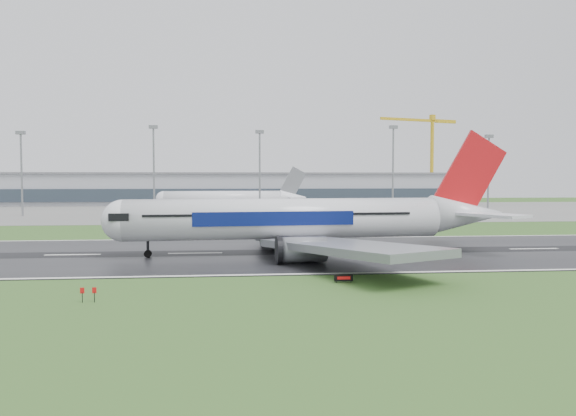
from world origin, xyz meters
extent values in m
plane|color=#2C531E|center=(0.00, 0.00, 0.00)|extent=(520.00, 520.00, 0.00)
cube|color=black|center=(0.00, 0.00, 0.05)|extent=(400.00, 45.00, 0.10)
cube|color=slate|center=(0.00, 125.00, 0.04)|extent=(400.00, 130.00, 0.08)
cube|color=#9799A2|center=(0.00, 185.00, 7.50)|extent=(240.00, 36.00, 15.00)
cylinder|color=gray|center=(-65.13, 100.00, 13.79)|extent=(0.64, 0.64, 27.58)
cylinder|color=gray|center=(-21.21, 100.00, 14.95)|extent=(0.64, 0.64, 29.90)
cylinder|color=gray|center=(15.40, 100.00, 14.27)|extent=(0.64, 0.64, 28.54)
cylinder|color=gray|center=(63.46, 100.00, 15.32)|extent=(0.64, 0.64, 30.64)
cylinder|color=gray|center=(99.36, 100.00, 13.81)|extent=(0.64, 0.64, 27.62)
camera|label=1|loc=(6.77, -92.44, 12.57)|focal=34.04mm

